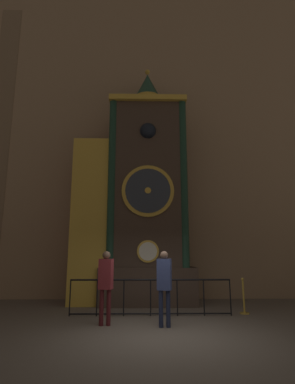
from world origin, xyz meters
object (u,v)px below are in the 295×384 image
Objects in this scene: visitor_far at (164,281)px; stanchion_post at (244,302)px; visitor_near at (106,280)px; clock_tower at (136,200)px.

visitor_far reaches higher than stanchion_post.
visitor_far is at bearing 6.02° from visitor_near.
visitor_near is (-0.68, -3.11, -2.63)m from clock_tower.
clock_tower is 4.31m from visitor_far.
stanchion_post is at bearing 48.43° from visitor_far.
clock_tower is 5.03× the size of visitor_far.
clock_tower is 4.13m from visitor_near.
clock_tower is 5.04m from stanchion_post.
clock_tower is 8.87× the size of stanchion_post.
visitor_near reaches higher than stanchion_post.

